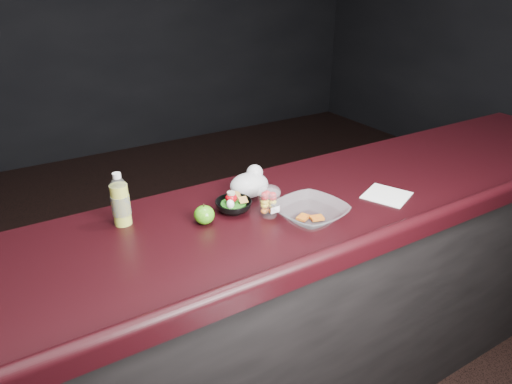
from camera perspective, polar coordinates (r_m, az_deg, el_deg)
counter at (r=1.93m, az=-0.84°, el=-16.63°), size 4.06×0.71×1.02m
lemonade_bottle at (r=1.63m, az=-16.57°, el=-1.34°), size 0.06×0.06×0.19m
fruit_cup at (r=1.62m, az=1.64°, el=-1.08°), size 0.08×0.08×0.12m
green_apple at (r=1.59m, az=-6.49°, el=-2.85°), size 0.07×0.07×0.07m
plastic_bag at (r=1.77m, az=-0.76°, el=1.07°), size 0.16×0.13×0.11m
snack_bowl at (r=1.67m, az=-2.86°, el=-1.63°), size 0.17×0.17×0.07m
takeout_bowl at (r=1.61m, az=6.82°, el=-2.63°), size 0.28×0.28×0.06m
paper_napkin at (r=1.86m, az=16.02°, el=-0.39°), size 0.21×0.21×0.00m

